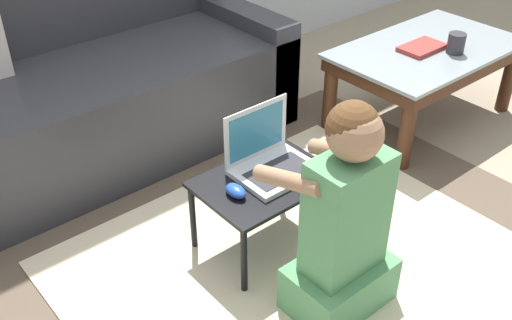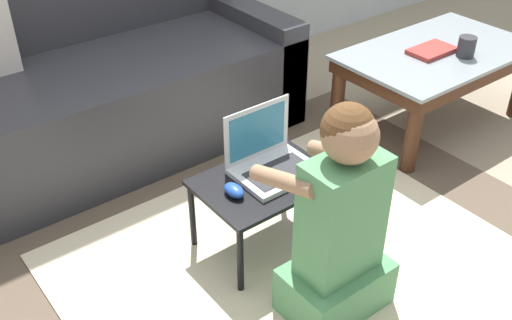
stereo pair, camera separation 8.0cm
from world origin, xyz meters
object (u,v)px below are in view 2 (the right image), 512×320
object	(u,v)px
laptop_desk	(264,188)
computer_mouse	(234,190)
coffee_table	(436,62)
book_on_table	(432,50)
laptop	(271,161)
couch	(104,91)
person_seated	(339,226)
cup_on_table	(466,47)

from	to	relation	value
laptop_desk	computer_mouse	bearing A→B (deg)	-176.27
coffee_table	book_on_table	world-z (taller)	book_on_table
laptop	computer_mouse	xyz separation A→B (m)	(-0.20, -0.04, -0.02)
computer_mouse	laptop	bearing A→B (deg)	11.16
couch	laptop_desk	distance (m)	1.07
laptop	person_seated	size ratio (longest dim) A/B	0.37
coffee_table	laptop_desk	bearing A→B (deg)	-169.88
couch	book_on_table	xyz separation A→B (m)	(1.37, -0.83, 0.13)
cup_on_table	laptop_desk	bearing A→B (deg)	-175.58
laptop	person_seated	xyz separation A→B (m)	(-0.07, -0.44, 0.01)
laptop_desk	cup_on_table	distance (m)	1.34
couch	cup_on_table	distance (m)	1.76
book_on_table	laptop	bearing A→B (deg)	-170.35
couch	laptop_desk	size ratio (longest dim) A/B	3.60
laptop_desk	book_on_table	distance (m)	1.26
coffee_table	laptop_desk	distance (m)	1.31
computer_mouse	person_seated	world-z (taller)	person_seated
book_on_table	cup_on_table	bearing A→B (deg)	-54.75
laptop_desk	person_seated	xyz separation A→B (m)	(-0.01, -0.41, 0.09)
person_seated	computer_mouse	bearing A→B (deg)	108.39
couch	laptop	distance (m)	1.05
cup_on_table	book_on_table	size ratio (longest dim) A/B	0.43
couch	person_seated	bearing A→B (deg)	-85.08
computer_mouse	cup_on_table	distance (m)	1.48
laptop	book_on_table	xyz separation A→B (m)	(1.17, 0.20, 0.07)
coffee_table	laptop_desk	xyz separation A→B (m)	(-1.29, -0.23, -0.07)
couch	person_seated	distance (m)	1.48
couch	cup_on_table	xyz separation A→B (m)	(1.46, -0.96, 0.17)
person_seated	cup_on_table	distance (m)	1.43
laptop	book_on_table	distance (m)	1.19
person_seated	cup_on_table	xyz separation A→B (m)	(1.33, 0.51, 0.10)
laptop	laptop_desk	bearing A→B (deg)	-152.52
laptop_desk	laptop	distance (m)	0.10
laptop	book_on_table	bearing A→B (deg)	9.65
couch	cup_on_table	size ratio (longest dim) A/B	18.00
coffee_table	couch	bearing A→B (deg)	149.65
person_seated	laptop	bearing A→B (deg)	80.91
laptop_desk	coffee_table	bearing A→B (deg)	10.12
coffee_table	book_on_table	size ratio (longest dim) A/B	4.20
person_seated	book_on_table	xyz separation A→B (m)	(1.24, 0.64, 0.06)
laptop	person_seated	bearing A→B (deg)	-99.09
couch	person_seated	xyz separation A→B (m)	(0.13, -1.47, 0.08)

